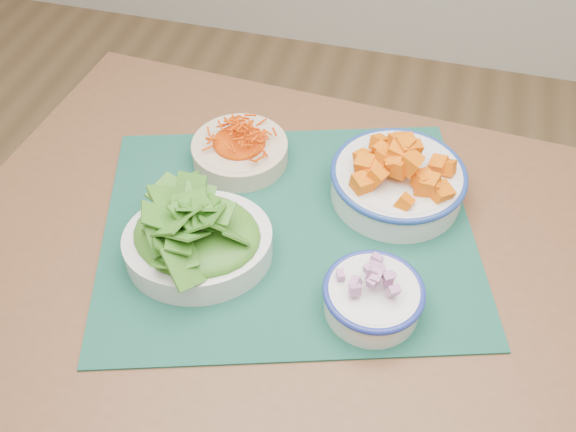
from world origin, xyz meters
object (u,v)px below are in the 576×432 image
(table, at_px, (332,304))
(lettuce_bowl, at_px, (197,235))
(placemat, at_px, (288,229))
(carrot_bowl, at_px, (240,147))
(onion_bowl, at_px, (373,294))
(squash_bowl, at_px, (399,172))

(table, xyz_separation_m, lettuce_bowl, (-0.22, -0.03, 0.14))
(table, relative_size, lettuce_bowl, 4.65)
(placemat, relative_size, carrot_bowl, 3.08)
(placemat, height_order, carrot_bowl, carrot_bowl)
(lettuce_bowl, relative_size, onion_bowl, 1.78)
(carrot_bowl, height_order, squash_bowl, squash_bowl)
(placemat, relative_size, squash_bowl, 2.30)
(table, height_order, lettuce_bowl, lettuce_bowl)
(carrot_bowl, relative_size, squash_bowl, 0.75)
(carrot_bowl, bearing_deg, placemat, -47.29)
(table, height_order, carrot_bowl, carrot_bowl)
(table, distance_m, carrot_bowl, 0.33)
(carrot_bowl, height_order, lettuce_bowl, lettuce_bowl)
(onion_bowl, bearing_deg, lettuce_bowl, 174.24)
(table, relative_size, placemat, 2.21)
(carrot_bowl, relative_size, lettuce_bowl, 0.69)
(squash_bowl, bearing_deg, table, -109.19)
(carrot_bowl, bearing_deg, lettuce_bowl, -88.00)
(table, bearing_deg, placemat, 148.39)
(squash_bowl, relative_size, lettuce_bowl, 0.92)
(carrot_bowl, bearing_deg, table, -42.73)
(carrot_bowl, bearing_deg, onion_bowl, -41.98)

